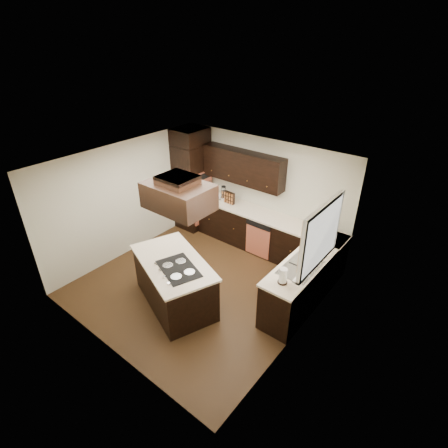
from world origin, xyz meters
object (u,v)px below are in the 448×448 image
Objects in this scene: island at (175,283)px; range_hood at (179,196)px; spice_rack at (229,197)px; oven_column at (192,187)px.

range_hood is (0.13, 0.13, 1.72)m from island.
spice_rack is (-0.67, 2.46, 0.62)m from island.
island is at bearing -135.87° from range_hood.
island is at bearing -69.94° from spice_rack.
island is 1.73m from range_hood.
range_hood reaches higher than island.
spice_rack reaches higher than island.
oven_column is at bearing 147.66° from island.
range_hood is at bearing -50.26° from oven_column.
oven_column is 6.44× the size of spice_rack.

